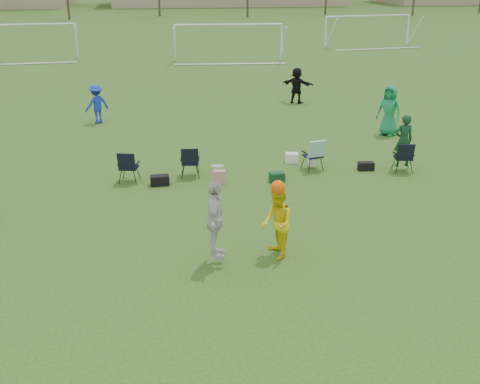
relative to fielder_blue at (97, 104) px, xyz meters
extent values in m
plane|color=#264C17|center=(3.56, -15.28, -0.80)|extent=(260.00, 260.00, 0.00)
imported|color=#1831B8|center=(0.00, 0.00, 0.00)|extent=(1.19, 1.06, 1.60)
imported|color=#168050|center=(11.19, -3.51, 0.17)|extent=(1.09, 1.11, 1.93)
imported|color=black|center=(9.03, 2.64, 0.04)|extent=(1.54, 1.33, 1.68)
imported|color=silver|center=(3.50, -13.30, 0.27)|extent=(0.57, 1.06, 1.72)
imported|color=yellow|center=(4.90, -13.07, 0.01)|extent=(0.69, 0.84, 1.61)
sphere|color=#EC530C|center=(4.90, -13.07, 0.84)|extent=(0.32, 0.32, 0.32)
cylinder|color=white|center=(3.57, -13.32, 1.48)|extent=(0.27, 0.27, 0.08)
imported|color=#103C1D|center=(10.03, -7.67, 0.18)|extent=(0.61, 0.40, 1.66)
cube|color=black|center=(2.40, -7.98, -0.65)|extent=(0.57, 0.33, 0.30)
cube|color=#C57F8E|center=(4.15, -8.08, -0.60)|extent=(0.38, 0.27, 0.40)
cube|color=#0F3A20|center=(5.90, -8.16, -0.66)|extent=(0.47, 0.31, 0.28)
cube|color=white|center=(6.76, -6.38, -0.64)|extent=(0.47, 0.37, 0.32)
cylinder|color=white|center=(7.34, -6.82, -0.65)|extent=(0.26, 0.26, 0.30)
cube|color=black|center=(8.93, -7.49, -0.67)|extent=(0.52, 0.30, 0.26)
cube|color=black|center=(1.50, -7.53, -0.32)|extent=(0.71, 0.71, 0.96)
cube|color=black|center=(3.35, -7.30, -0.32)|extent=(0.65, 0.65, 0.96)
cube|color=black|center=(7.26, -7.17, -0.32)|extent=(0.72, 0.72, 0.96)
cube|color=black|center=(10.03, -7.77, -0.32)|extent=(0.68, 0.68, 0.96)
cylinder|color=white|center=(-2.81, 19.03, 0.40)|extent=(0.12, 0.12, 2.40)
cylinder|color=white|center=(-6.44, 18.72, 1.60)|extent=(7.28, 0.76, 0.12)
cylinder|color=white|center=(3.92, 16.97, 0.40)|extent=(0.12, 0.12, 2.40)
cylinder|color=white|center=(11.20, 16.46, 0.40)|extent=(0.12, 0.12, 2.40)
cylinder|color=white|center=(7.56, 16.72, 1.60)|extent=(7.29, 0.63, 0.12)
cylinder|color=white|center=(15.94, 22.21, 0.40)|extent=(0.12, 0.12, 2.40)
cylinder|color=white|center=(23.17, 23.22, 0.40)|extent=(0.12, 0.12, 2.40)
cylinder|color=white|center=(19.56, 22.72, 1.60)|extent=(7.25, 1.13, 0.12)
camera|label=1|loc=(2.37, -24.94, 5.30)|focal=45.00mm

